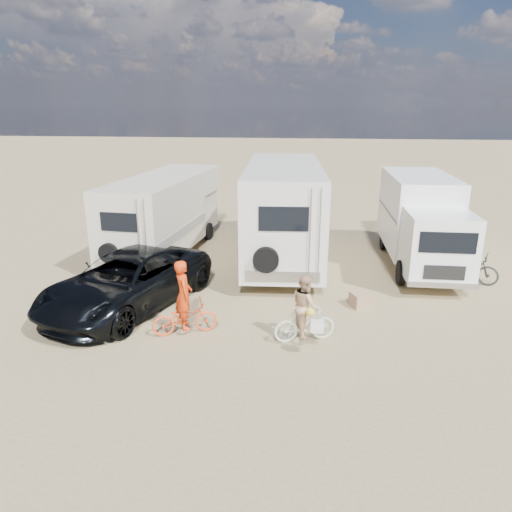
# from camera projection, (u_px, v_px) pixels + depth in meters

# --- Properties ---
(ground) EXTENTS (140.00, 140.00, 0.00)m
(ground) POSITION_uv_depth(u_px,v_px,m) (281.00, 349.00, 11.14)
(ground) COLOR tan
(ground) RESTS_ON ground
(rv_main) EXTENTS (3.01, 7.71, 3.47)m
(rv_main) POSITION_uv_depth(u_px,v_px,m) (283.00, 214.00, 16.97)
(rv_main) COLOR silver
(rv_main) RESTS_ON ground
(rv_left) EXTENTS (2.84, 7.22, 2.93)m
(rv_left) POSITION_uv_depth(u_px,v_px,m) (165.00, 215.00, 17.89)
(rv_left) COLOR beige
(rv_left) RESTS_ON ground
(box_truck) EXTENTS (2.14, 6.40, 3.08)m
(box_truck) POSITION_uv_depth(u_px,v_px,m) (422.00, 224.00, 16.39)
(box_truck) COLOR white
(box_truck) RESTS_ON ground
(dark_suv) EXTENTS (4.20, 6.05, 1.53)m
(dark_suv) POSITION_uv_depth(u_px,v_px,m) (127.00, 281.00, 13.24)
(dark_suv) COLOR black
(dark_suv) RESTS_ON ground
(bike_man) EXTENTS (1.71, 1.14, 0.85)m
(bike_man) POSITION_uv_depth(u_px,v_px,m) (185.00, 318.00, 11.78)
(bike_man) COLOR #E34B1C
(bike_man) RESTS_ON ground
(bike_woman) EXTENTS (1.58, 0.90, 0.91)m
(bike_woman) POSITION_uv_depth(u_px,v_px,m) (305.00, 324.00, 11.39)
(bike_woman) COLOR beige
(bike_woman) RESTS_ON ground
(rider_man) EXTENTS (0.63, 0.75, 1.74)m
(rider_man) POSITION_uv_depth(u_px,v_px,m) (184.00, 301.00, 11.64)
(rider_man) COLOR red
(rider_man) RESTS_ON ground
(rider_woman) EXTENTS (0.78, 0.88, 1.52)m
(rider_woman) POSITION_uv_depth(u_px,v_px,m) (305.00, 312.00, 11.30)
(rider_woman) COLOR tan
(rider_woman) RESTS_ON ground
(bike_parked) EXTENTS (2.00, 1.43, 1.00)m
(bike_parked) POSITION_uv_depth(u_px,v_px,m) (467.00, 267.00, 15.21)
(bike_parked) COLOR #242724
(bike_parked) RESTS_ON ground
(cooler) EXTENTS (0.57, 0.47, 0.40)m
(cooler) POSITION_uv_depth(u_px,v_px,m) (262.00, 273.00, 15.53)
(cooler) COLOR navy
(cooler) RESTS_ON ground
(crate) EXTENTS (0.66, 0.66, 0.40)m
(crate) POSITION_uv_depth(u_px,v_px,m) (360.00, 300.00, 13.42)
(crate) COLOR #987758
(crate) RESTS_ON ground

